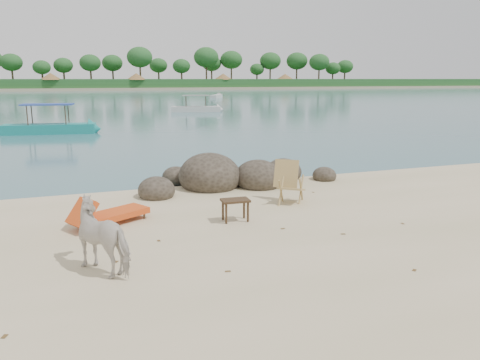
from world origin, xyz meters
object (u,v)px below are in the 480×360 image
(cow, at_px, (106,237))
(deck_chair, at_px, (291,184))
(boulders, at_px, (228,178))
(boat_near, at_px, (48,109))
(lounge_chair, at_px, (114,212))
(side_table, at_px, (235,212))

(cow, xyz_separation_m, deck_chair, (4.78, 2.85, -0.06))
(boulders, distance_m, cow, 6.64)
(deck_chair, xyz_separation_m, boat_near, (-6.47, 19.57, 0.90))
(boulders, xyz_separation_m, deck_chair, (0.87, -2.50, 0.28))
(lounge_chair, distance_m, deck_chair, 4.47)
(boulders, relative_size, lounge_chair, 3.28)
(cow, xyz_separation_m, side_table, (2.91, 1.83, -0.34))
(lounge_chair, bearing_deg, side_table, -46.05)
(lounge_chair, relative_size, deck_chair, 1.78)
(side_table, bearing_deg, cow, -144.42)
(boulders, height_order, boat_near, boat_near)
(cow, bearing_deg, boulders, -162.08)
(lounge_chair, bearing_deg, boulders, 8.20)
(cow, xyz_separation_m, boat_near, (-1.69, 22.41, 0.84))
(boat_near, bearing_deg, lounge_chair, -75.54)
(deck_chair, bearing_deg, cow, -111.28)
(side_table, bearing_deg, deck_chair, 31.90)
(side_table, height_order, lounge_chair, lounge_chair)
(cow, relative_size, boat_near, 0.24)
(boulders, distance_m, deck_chair, 2.67)
(boulders, distance_m, side_table, 3.66)
(cow, xyz_separation_m, lounge_chair, (0.33, 2.61, -0.31))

